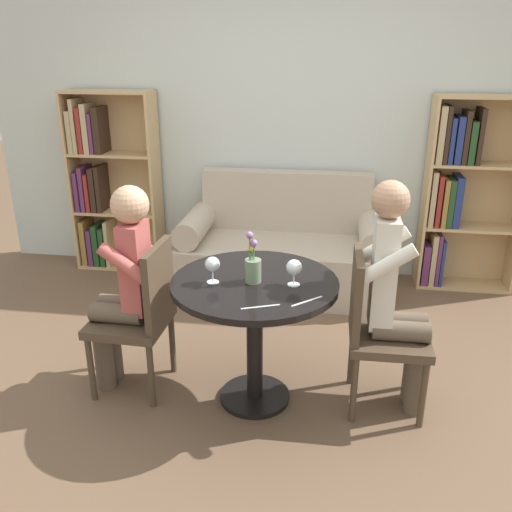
{
  "coord_description": "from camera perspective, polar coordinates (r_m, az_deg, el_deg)",
  "views": [
    {
      "loc": [
        0.38,
        -2.58,
        1.91
      ],
      "look_at": [
        0.0,
        0.05,
        0.86
      ],
      "focal_mm": 38.0,
      "sensor_mm": 36.0,
      "label": 1
    }
  ],
  "objects": [
    {
      "name": "couch",
      "position": [
        4.46,
        2.81,
        0.47
      ],
      "size": [
        1.64,
        0.8,
        0.92
      ],
      "color": "#B7A893",
      "rests_on": "ground_plane"
    },
    {
      "name": "fork_left_setting",
      "position": [
        2.64,
        5.38,
        -4.76
      ],
      "size": [
        0.15,
        0.14,
        0.0
      ],
      "color": "silver",
      "rests_on": "round_table"
    },
    {
      "name": "wine_glass_right",
      "position": [
        2.78,
        4.03,
        -1.29
      ],
      "size": [
        0.08,
        0.08,
        0.14
      ],
      "color": "white",
      "rests_on": "round_table"
    },
    {
      "name": "knife_left_setting",
      "position": [
        2.58,
        0.47,
        -5.37
      ],
      "size": [
        0.18,
        0.08,
        0.0
      ],
      "color": "silver",
      "rests_on": "round_table"
    },
    {
      "name": "back_wall",
      "position": [
        4.62,
        3.6,
        14.5
      ],
      "size": [
        5.2,
        0.05,
        2.7
      ],
      "color": "silver",
      "rests_on": "ground_plane"
    },
    {
      "name": "round_table",
      "position": [
        2.93,
        -0.14,
        -5.44
      ],
      "size": [
        0.89,
        0.89,
        0.74
      ],
      "color": "black",
      "rests_on": "ground_plane"
    },
    {
      "name": "chair_left",
      "position": [
        3.14,
        -11.99,
        -5.77
      ],
      "size": [
        0.44,
        0.44,
        0.9
      ],
      "rotation": [
        0.0,
        0.0,
        -1.61
      ],
      "color": "#473828",
      "rests_on": "ground_plane"
    },
    {
      "name": "bookshelf_left",
      "position": [
        4.96,
        -15.5,
        7.35
      ],
      "size": [
        0.76,
        0.28,
        1.55
      ],
      "color": "tan",
      "rests_on": "ground_plane"
    },
    {
      "name": "flower_vase",
      "position": [
        2.81,
        -0.35,
        -0.93
      ],
      "size": [
        0.09,
        0.09,
        0.28
      ],
      "color": "gray",
      "rests_on": "round_table"
    },
    {
      "name": "chair_right",
      "position": [
        3.01,
        12.54,
        -7.14
      ],
      "size": [
        0.43,
        0.43,
        0.9
      ],
      "rotation": [
        0.0,
        0.0,
        1.58
      ],
      "color": "#473828",
      "rests_on": "ground_plane"
    },
    {
      "name": "bookshelf_right",
      "position": [
        4.65,
        20.65,
        6.34
      ],
      "size": [
        0.76,
        0.28,
        1.55
      ],
      "color": "tan",
      "rests_on": "ground_plane"
    },
    {
      "name": "person_right",
      "position": [
        2.94,
        14.54,
        -4.11
      ],
      "size": [
        0.42,
        0.34,
        1.29
      ],
      "rotation": [
        0.0,
        0.0,
        1.58
      ],
      "color": "brown",
      "rests_on": "ground_plane"
    },
    {
      "name": "ground_plane",
      "position": [
        3.23,
        -0.13,
        -14.71
      ],
      "size": [
        16.0,
        16.0,
        0.0
      ],
      "primitive_type": "plane",
      "color": "brown"
    },
    {
      "name": "wine_glass_left",
      "position": [
        2.81,
        -4.61,
        -0.95
      ],
      "size": [
        0.08,
        0.08,
        0.14
      ],
      "color": "white",
      "rests_on": "round_table"
    },
    {
      "name": "person_left",
      "position": [
        3.11,
        -13.72,
        -2.93
      ],
      "size": [
        0.43,
        0.35,
        1.22
      ],
      "rotation": [
        0.0,
        0.0,
        -1.61
      ],
      "color": "brown",
      "rests_on": "ground_plane"
    }
  ]
}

